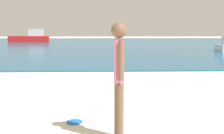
{
  "coord_description": "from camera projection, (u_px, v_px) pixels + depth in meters",
  "views": [
    {
      "loc": [
        -0.23,
        2.72,
        1.62
      ],
      "look_at": [
        0.0,
        9.86,
        0.7
      ],
      "focal_mm": 43.82,
      "sensor_mm": 36.0,
      "label": 1
    }
  ],
  "objects": [
    {
      "name": "frisbee",
      "position": [
        74.0,
        122.0,
        4.91
      ],
      "size": [
        0.29,
        0.29,
        0.03
      ],
      "primitive_type": "cylinder",
      "color": "blue",
      "rests_on": "ground"
    },
    {
      "name": "person_standing",
      "position": [
        119.0,
        74.0,
        4.05
      ],
      "size": [
        0.23,
        0.4,
        1.76
      ],
      "rotation": [
        0.0,
        0.0,
        1.69
      ],
      "color": "brown",
      "rests_on": "ground"
    },
    {
      "name": "water",
      "position": [
        105.0,
        43.0,
        40.87
      ],
      "size": [
        160.0,
        60.0,
        0.06
      ],
      "primitive_type": "cube",
      "color": "#14567F",
      "rests_on": "ground"
    },
    {
      "name": "boat_far",
      "position": [
        31.0,
        38.0,
        42.05
      ],
      "size": [
        6.02,
        2.23,
        2.01
      ],
      "rotation": [
        0.0,
        0.0,
        3.2
      ],
      "color": "red",
      "rests_on": "water"
    }
  ]
}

